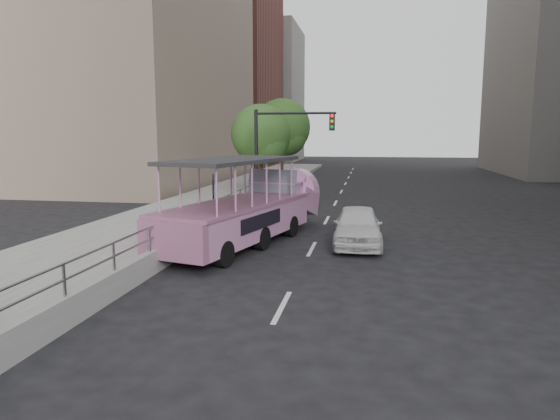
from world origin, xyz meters
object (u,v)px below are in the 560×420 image
at_px(parking_sign, 213,197).
at_px(street_tree_far, 283,129).
at_px(duck_boat, 251,211).
at_px(street_tree_near, 262,137).
at_px(car, 358,226).
at_px(traffic_signal, 279,143).

height_order(parking_sign, street_tree_far, street_tree_far).
bearing_deg(duck_boat, street_tree_near, 99.85).
bearing_deg(street_tree_near, car, -62.24).
relative_size(duck_boat, parking_sign, 3.97).
height_order(traffic_signal, street_tree_far, street_tree_far).
relative_size(car, traffic_signal, 0.80).
xyz_separation_m(car, street_tree_near, (-5.83, 11.08, 3.11)).
height_order(traffic_signal, street_tree_near, street_tree_near).
bearing_deg(street_tree_far, duck_boat, -84.23).
relative_size(parking_sign, traffic_signal, 0.47).
xyz_separation_m(duck_boat, car, (3.91, 0.00, -0.45)).
distance_m(duck_boat, street_tree_near, 11.56).
xyz_separation_m(duck_boat, traffic_signal, (-0.33, 7.66, 2.34)).
distance_m(parking_sign, street_tree_far, 16.66).
bearing_deg(car, parking_sign, 171.66).
xyz_separation_m(duck_boat, street_tree_near, (-1.93, 11.08, 2.66)).
height_order(car, street_tree_near, street_tree_near).
relative_size(parking_sign, street_tree_far, 0.38).
xyz_separation_m(duck_boat, parking_sign, (-1.62, 0.65, 0.40)).
bearing_deg(parking_sign, traffic_signal, 79.54).
xyz_separation_m(car, street_tree_far, (-5.63, 17.08, 3.60)).
bearing_deg(street_tree_far, traffic_signal, -81.57).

